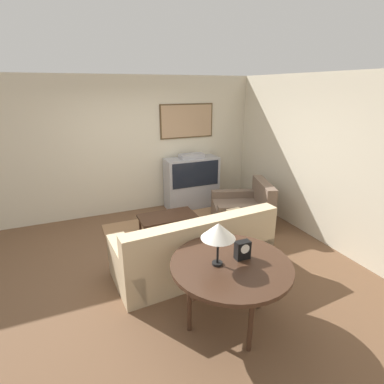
% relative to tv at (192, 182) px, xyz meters
% --- Properties ---
extents(ground_plane, '(12.00, 12.00, 0.00)m').
position_rel_tv_xyz_m(ground_plane, '(-1.20, -1.83, -0.55)').
color(ground_plane, brown).
extents(wall_back, '(12.00, 0.10, 2.70)m').
position_rel_tv_xyz_m(wall_back, '(-1.18, 0.30, 0.80)').
color(wall_back, beige).
rests_on(wall_back, ground_plane).
extents(wall_right, '(0.06, 12.00, 2.70)m').
position_rel_tv_xyz_m(wall_right, '(1.43, -1.83, 0.80)').
color(wall_right, beige).
rests_on(wall_right, ground_plane).
extents(area_rug, '(2.33, 1.58, 0.01)m').
position_rel_tv_xyz_m(area_rug, '(-0.79, -1.04, -0.55)').
color(area_rug, '#99704C').
rests_on(area_rug, ground_plane).
extents(tv, '(1.13, 0.45, 1.17)m').
position_rel_tv_xyz_m(tv, '(0.00, 0.00, 0.00)').
color(tv, '#9E9EA3').
rests_on(tv, ground_plane).
extents(couch, '(2.23, 1.05, 0.91)m').
position_rel_tv_xyz_m(couch, '(-0.92, -2.29, -0.23)').
color(couch, '#CCB289').
rests_on(couch, ground_plane).
extents(armchair, '(1.26, 1.23, 0.83)m').
position_rel_tv_xyz_m(armchair, '(0.53, -1.24, -0.28)').
color(armchair, brown).
rests_on(armchair, ground_plane).
extents(coffee_table, '(0.97, 0.53, 0.39)m').
position_rel_tv_xyz_m(coffee_table, '(-0.93, -1.13, -0.20)').
color(coffee_table, '#3D2619').
rests_on(coffee_table, ground_plane).
extents(console_table, '(1.27, 1.27, 0.76)m').
position_rel_tv_xyz_m(console_table, '(-0.96, -3.33, 0.15)').
color(console_table, '#3D2619').
rests_on(console_table, ground_plane).
extents(table_lamp, '(0.35, 0.35, 0.46)m').
position_rel_tv_xyz_m(table_lamp, '(-1.11, -3.30, 0.59)').
color(table_lamp, black).
rests_on(table_lamp, console_table).
extents(mantel_clock, '(0.16, 0.10, 0.20)m').
position_rel_tv_xyz_m(mantel_clock, '(-0.81, -3.30, 0.31)').
color(mantel_clock, black).
rests_on(mantel_clock, console_table).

